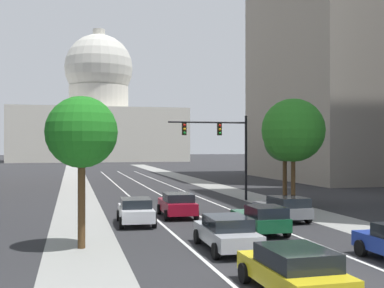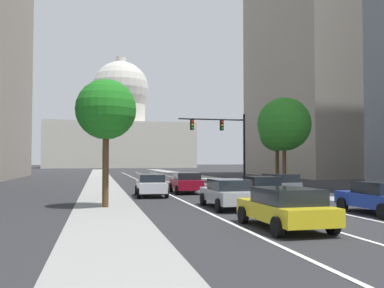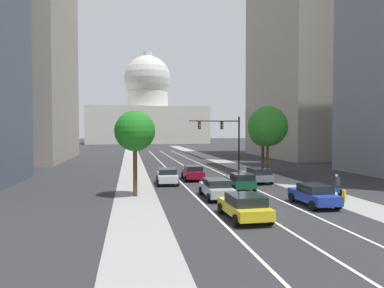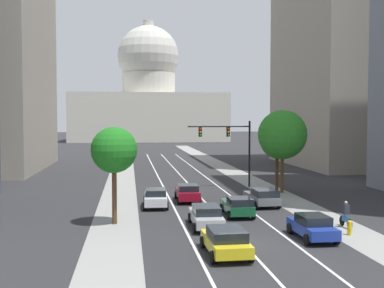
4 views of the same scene
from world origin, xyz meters
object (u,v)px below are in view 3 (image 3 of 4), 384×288
Objects in this scene: car_green at (240,181)px; car_blue at (314,195)px; car_silver at (217,188)px; traffic_signal_mast at (224,133)px; car_yellow at (244,206)px; car_crimson at (193,172)px; street_tree_far_right at (263,133)px; car_gray at (257,175)px; cyclist at (337,186)px; capitol_building at (148,110)px; fire_hydrant at (344,196)px; car_white at (167,176)px; street_tree_near_left at (135,131)px; street_tree_near_right at (268,126)px.

car_blue is (2.84, -7.05, -0.01)m from car_green.
traffic_signal_mast reaches higher than car_silver.
traffic_signal_mast is at bearing -13.58° from car_yellow.
car_blue is at bearing -155.61° from car_crimson.
street_tree_far_right reaches higher than car_silver.
car_silver is at bearing 138.40° from car_gray.
street_tree_far_right reaches higher than car_blue.
cyclist is at bearing -79.62° from traffic_signal_mast.
capitol_building is 11.62× the size of car_green.
car_blue is (5.68, -3.77, -0.01)m from car_silver.
cyclist reaches higher than fire_hydrant.
cyclist reaches higher than car_blue.
street_tree_near_left is at bearing 155.08° from car_white.
street_tree_far_right is (3.64, 7.81, 3.97)m from car_gray.
traffic_signal_mast reaches higher than cyclist.
capitol_building is 11.85× the size of car_blue.
car_blue is 22.06m from traffic_signal_mast.
traffic_signal_mast is at bearing -32.26° from car_crimson.
cyclist reaches higher than car_crimson.
cyclist is at bearing -125.30° from car_green.
capitol_building is 11.32× the size of car_white.
car_green is (1.41, -122.23, -13.10)m from capitol_building.
street_tree_near_right reaches higher than car_blue.
car_white is at bearing -128.92° from traffic_signal_mast.
capitol_building reaches higher than car_white.
car_yellow is at bearing -54.26° from street_tree_near_left.
car_blue reaches higher than car_yellow.
car_white is at bearing -92.07° from capitol_building.
car_blue reaches higher than fire_hydrant.
street_tree_near_right is (3.84, 17.46, 4.77)m from car_blue.
capitol_building is at bearing 1.74° from car_green.
car_silver is 5.11× the size of fire_hydrant.
car_crimson is at bearing 1.25° from car_silver.
street_tree_far_right is 0.81× the size of street_tree_near_right.
traffic_signal_mast is 21.73m from fire_hydrant.
car_crimson reaches higher than fire_hydrant.
street_tree_far_right reaches higher than car_green.
car_blue is (-0.01, -10.68, -0.02)m from car_gray.
car_green reaches higher than car_blue.
capitol_building is 112.42m from street_tree_near_right.
street_tree_far_right is (9.32, 14.73, 3.99)m from car_silver.
car_silver is at bearing 140.27° from car_green.
fire_hydrant is at bearing -86.97° from capitol_building.
car_green is 4.63× the size of fire_hydrant.
traffic_signal_mast is 7.49× the size of fire_hydrant.
traffic_signal_mast reaches higher than car_green.
capitol_building is at bearing 1.36° from car_blue.
traffic_signal_mast reaches higher than street_tree_far_right.
car_white is 14.75m from cyclist.
fire_hydrant is (5.40, -6.48, -0.29)m from car_green.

